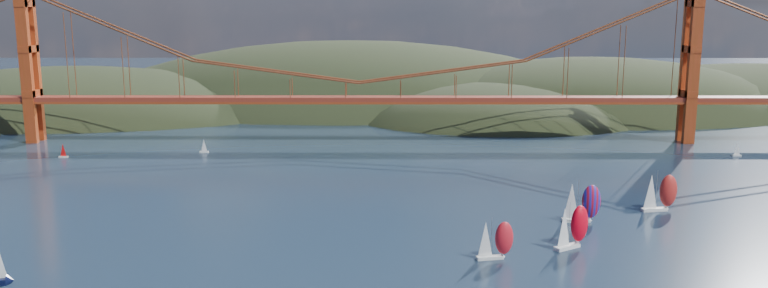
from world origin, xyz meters
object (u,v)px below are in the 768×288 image
racer_0 (494,239)px  racer_rwb (581,202)px  racer_1 (572,226)px  racer_3 (659,192)px

racer_0 → racer_rwb: size_ratio=0.85×
racer_1 → racer_3: bearing=12.0°
racer_3 → racer_rwb: bearing=-165.9°
racer_1 → racer_3: racer_3 is taller
racer_1 → racer_rwb: 20.08m
racer_0 → racer_1: size_ratio=0.87×
racer_0 → racer_1: (17.11, 6.97, 0.64)m
racer_1 → racer_3: size_ratio=0.98×
racer_0 → racer_3: racer_3 is taller
racer_1 → racer_rwb: bearing=37.3°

